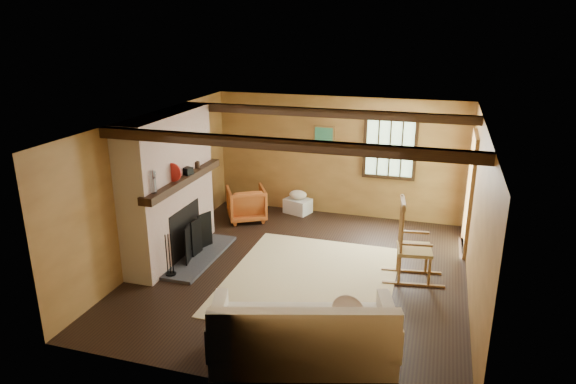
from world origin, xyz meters
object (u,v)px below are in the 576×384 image
(rocking_chair, at_px, (411,246))
(sofa, at_px, (304,337))
(fireplace, at_px, (170,193))
(laundry_basket, at_px, (298,206))
(armchair, at_px, (246,204))

(rocking_chair, distance_m, sofa, 2.63)
(fireplace, xyz_separation_m, laundry_basket, (1.45, 2.55, -0.95))
(fireplace, height_order, armchair, fireplace)
(rocking_chair, bearing_deg, fireplace, 86.00)
(laundry_basket, distance_m, armchair, 1.11)
(sofa, bearing_deg, rocking_chair, 50.37)
(laundry_basket, bearing_deg, rocking_chair, -43.21)
(laundry_basket, xyz_separation_m, armchair, (-0.87, -0.67, 0.18))
(fireplace, xyz_separation_m, armchair, (0.58, 1.88, -0.77))
(fireplace, xyz_separation_m, rocking_chair, (3.87, 0.27, -0.57))
(fireplace, distance_m, sofa, 3.64)
(sofa, relative_size, armchair, 3.12)
(laundry_basket, bearing_deg, armchair, -142.42)
(rocking_chair, xyz_separation_m, sofa, (-1.03, -2.41, -0.23))
(sofa, height_order, armchair, sofa)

